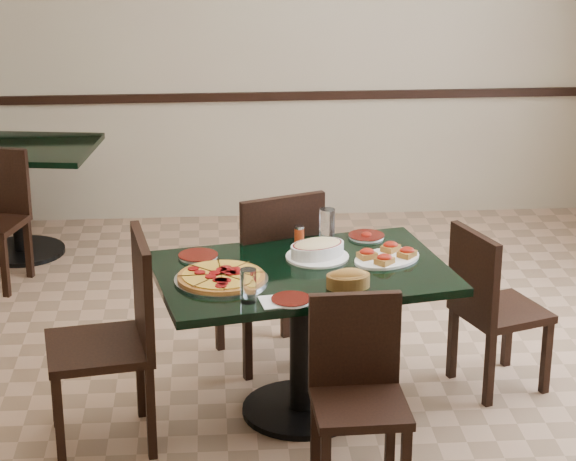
{
  "coord_description": "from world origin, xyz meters",
  "views": [
    {
      "loc": [
        -0.33,
        -5.12,
        2.67
      ],
      "look_at": [
        0.04,
        0.0,
        0.85
      ],
      "focal_mm": 70.0,
      "sensor_mm": 36.0,
      "label": 1
    }
  ],
  "objects": [
    {
      "name": "water_glass_a",
      "position": [
        0.25,
        0.11,
        0.83
      ],
      "size": [
        0.08,
        0.08,
        0.17
      ],
      "primitive_type": "cylinder",
      "color": "white",
      "rests_on": "main_table"
    },
    {
      "name": "back_table",
      "position": [
        -1.6,
        2.07,
        0.52
      ],
      "size": [
        1.12,
        0.89,
        0.75
      ],
      "rotation": [
        0.0,
        0.0,
        -0.14
      ],
      "color": "black",
      "rests_on": "floor"
    },
    {
      "name": "main_table",
      "position": [
        0.09,
        -0.27,
        0.57
      ],
      "size": [
        1.49,
        1.12,
        0.75
      ],
      "rotation": [
        0.0,
        0.0,
        0.2
      ],
      "color": "black",
      "rests_on": "floor"
    },
    {
      "name": "side_plate_near",
      "position": [
        0.01,
        -0.64,
        0.76
      ],
      "size": [
        0.18,
        0.18,
        0.02
      ],
      "rotation": [
        0.0,
        0.0,
        0.09
      ],
      "color": "silver",
      "rests_on": "main_table"
    },
    {
      "name": "chair_left",
      "position": [
        -0.76,
        -0.46,
        0.56
      ],
      "size": [
        0.53,
        0.53,
        0.99
      ],
      "rotation": [
        0.0,
        0.0,
        -1.4
      ],
      "color": "black",
      "rests_on": "floor"
    },
    {
      "name": "bruschetta_platter",
      "position": [
        0.5,
        -0.18,
        0.77
      ],
      "size": [
        0.43,
        0.4,
        0.05
      ],
      "rotation": [
        0.0,
        0.0,
        0.57
      ],
      "color": "silver",
      "rests_on": "main_table"
    },
    {
      "name": "chair_far",
      "position": [
        -0.01,
        0.27,
        0.54
      ],
      "size": [
        0.58,
        0.58,
        0.97
      ],
      "rotation": [
        0.0,
        0.0,
        3.5
      ],
      "color": "black",
      "rests_on": "floor"
    },
    {
      "name": "bread_basket",
      "position": [
        0.28,
        -0.5,
        0.79
      ],
      "size": [
        0.21,
        0.16,
        0.09
      ],
      "rotation": [
        0.0,
        0.0,
        0.11
      ],
      "color": "brown",
      "rests_on": "main_table"
    },
    {
      "name": "chair_near",
      "position": [
        0.27,
        -0.9,
        0.47
      ],
      "size": [
        0.41,
        0.41,
        0.84
      ],
      "rotation": [
        0.0,
        0.0,
        0.03
      ],
      "color": "black",
      "rests_on": "floor"
    },
    {
      "name": "room_shell",
      "position": [
        1.02,
        1.73,
        1.17
      ],
      "size": [
        5.5,
        5.5,
        5.5
      ],
      "color": "silver",
      "rests_on": "floor"
    },
    {
      "name": "water_glass_b",
      "position": [
        -0.18,
        -0.63,
        0.83
      ],
      "size": [
        0.07,
        0.07,
        0.15
      ],
      "primitive_type": "cylinder",
      "color": "white",
      "rests_on": "main_table"
    },
    {
      "name": "floor",
      "position": [
        0.0,
        0.0,
        0.0
      ],
      "size": [
        5.5,
        5.5,
        0.0
      ],
      "primitive_type": "plane",
      "color": "#937055",
      "rests_on": "ground"
    },
    {
      "name": "lasagna_casserole",
      "position": [
        0.17,
        -0.12,
        0.8
      ],
      "size": [
        0.32,
        0.3,
        0.09
      ],
      "rotation": [
        0.0,
        0.0,
        0.41
      ],
      "color": "silver",
      "rests_on": "main_table"
    },
    {
      "name": "side_plate_far_l",
      "position": [
        -0.4,
        -0.07,
        0.76
      ],
      "size": [
        0.19,
        0.19,
        0.02
      ],
      "rotation": [
        0.0,
        0.0,
        -0.01
      ],
      "color": "silver",
      "rests_on": "main_table"
    },
    {
      "name": "chair_right",
      "position": [
        1.04,
        -0.07,
        0.47
      ],
      "size": [
        0.51,
        0.51,
        0.85
      ],
      "rotation": [
        0.0,
        0.0,
        1.92
      ],
      "color": "black",
      "rests_on": "floor"
    },
    {
      "name": "pepperoni_pizza",
      "position": [
        -0.29,
        -0.38,
        0.77
      ],
      "size": [
        0.43,
        0.43,
        0.04
      ],
      "rotation": [
        0.0,
        0.0,
        0.06
      ],
      "color": "#B6B6BD",
      "rests_on": "main_table"
    },
    {
      "name": "side_plate_far_r",
      "position": [
        0.45,
        0.15,
        0.76
      ],
      "size": [
        0.18,
        0.18,
        0.03
      ],
      "rotation": [
        0.0,
        0.0,
        0.55
      ],
      "color": "silver",
      "rests_on": "main_table"
    },
    {
      "name": "pepper_shaker",
      "position": [
        0.11,
        0.1,
        0.8
      ],
      "size": [
        0.05,
        0.05,
        0.09
      ],
      "color": "#B22D13",
      "rests_on": "main_table"
    },
    {
      "name": "napkin_setting",
      "position": [
        -0.05,
        -0.65,
        0.75
      ],
      "size": [
        0.17,
        0.17,
        0.01
      ],
      "rotation": [
        0.0,
        0.0,
        0.15
      ],
      "color": "white",
      "rests_on": "main_table"
    }
  ]
}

